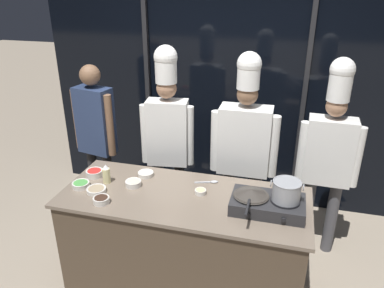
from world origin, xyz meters
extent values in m
plane|color=gray|center=(0.00, 0.00, 0.00)|extent=(24.00, 24.00, 0.00)
cube|color=black|center=(0.00, 1.59, 1.35)|extent=(4.18, 0.04, 2.70)
cube|color=#232326|center=(-0.89, 1.55, 1.35)|extent=(0.05, 0.05, 2.70)
cube|color=#232326|center=(0.89, 1.55, 1.35)|extent=(0.05, 0.05, 2.70)
cube|color=#4C3D2D|center=(0.00, 0.00, 0.44)|extent=(1.94, 0.78, 0.87)
cube|color=#756656|center=(0.00, 0.00, 0.89)|extent=(2.00, 0.82, 0.03)
cube|color=#28282B|center=(0.66, -0.03, 0.95)|extent=(0.55, 0.33, 0.10)
cylinder|color=black|center=(0.54, -0.03, 1.01)|extent=(0.22, 0.22, 0.01)
cylinder|color=black|center=(0.54, -0.20, 0.95)|extent=(0.03, 0.01, 0.03)
cylinder|color=black|center=(0.79, -0.03, 1.01)|extent=(0.22, 0.22, 0.01)
cylinder|color=black|center=(0.79, -0.20, 0.95)|extent=(0.03, 0.01, 0.03)
cylinder|color=#38332D|center=(0.54, -0.03, 1.02)|extent=(0.25, 0.25, 0.01)
cone|color=#38332D|center=(0.54, -0.03, 1.04)|extent=(0.27, 0.27, 0.05)
cylinder|color=black|center=(0.54, -0.26, 1.05)|extent=(0.02, 0.20, 0.02)
cylinder|color=#93969B|center=(0.79, -0.03, 1.09)|extent=(0.20, 0.20, 0.15)
torus|color=#93969B|center=(0.79, -0.03, 1.16)|extent=(0.21, 0.21, 0.01)
torus|color=#93969B|center=(0.67, -0.03, 1.13)|extent=(0.01, 0.05, 0.05)
torus|color=#93969B|center=(0.90, -0.03, 1.13)|extent=(0.01, 0.05, 0.05)
cylinder|color=beige|center=(-0.70, 0.04, 0.97)|extent=(0.07, 0.07, 0.13)
cone|color=white|center=(-0.70, 0.04, 1.05)|extent=(0.06, 0.06, 0.04)
cylinder|color=silver|center=(-0.59, -0.26, 0.92)|extent=(0.13, 0.13, 0.05)
torus|color=silver|center=(-0.59, -0.26, 0.95)|extent=(0.13, 0.13, 0.01)
cylinder|color=#382319|center=(-0.59, -0.26, 0.94)|extent=(0.10, 0.10, 0.03)
cylinder|color=silver|center=(-0.85, 0.11, 0.93)|extent=(0.15, 0.15, 0.05)
torus|color=silver|center=(-0.85, 0.11, 0.96)|extent=(0.15, 0.15, 0.01)
cylinder|color=red|center=(-0.85, 0.11, 0.94)|extent=(0.12, 0.12, 0.03)
cylinder|color=silver|center=(-0.42, 0.24, 0.92)|extent=(0.14, 0.14, 0.03)
torus|color=silver|center=(-0.42, 0.24, 0.94)|extent=(0.14, 0.14, 0.01)
cylinder|color=silver|center=(-0.42, 0.24, 0.93)|extent=(0.11, 0.11, 0.02)
cylinder|color=silver|center=(-0.46, 0.04, 0.92)|extent=(0.13, 0.13, 0.05)
torus|color=silver|center=(-0.46, 0.04, 0.95)|extent=(0.13, 0.13, 0.01)
cylinder|color=beige|center=(-0.46, 0.04, 0.94)|extent=(0.11, 0.11, 0.03)
cylinder|color=silver|center=(0.12, 0.07, 0.92)|extent=(0.09, 0.09, 0.04)
torus|color=silver|center=(0.12, 0.07, 0.94)|extent=(0.09, 0.09, 0.01)
cylinder|color=#E0C689|center=(0.12, 0.07, 0.93)|extent=(0.08, 0.08, 0.02)
cylinder|color=silver|center=(-0.87, -0.09, 0.92)|extent=(0.14, 0.14, 0.04)
torus|color=silver|center=(-0.87, -0.09, 0.94)|extent=(0.15, 0.15, 0.01)
cylinder|color=#4C9E47|center=(-0.87, -0.09, 0.93)|extent=(0.12, 0.12, 0.02)
cylinder|color=silver|center=(-0.71, -0.12, 0.92)|extent=(0.16, 0.16, 0.03)
torus|color=silver|center=(-0.71, -0.12, 0.93)|extent=(0.16, 0.16, 0.01)
cylinder|color=#9E896B|center=(-0.71, -0.12, 0.93)|extent=(0.13, 0.13, 0.02)
cube|color=#B2B5BA|center=(0.09, 0.24, 0.91)|extent=(0.14, 0.06, 0.01)
ellipsoid|color=#B2B5BA|center=(0.19, 0.28, 0.91)|extent=(0.07, 0.06, 0.02)
cylinder|color=#232326|center=(-1.04, 0.68, 0.42)|extent=(0.10, 0.10, 0.84)
cylinder|color=#232326|center=(-1.24, 0.72, 0.42)|extent=(0.10, 0.10, 0.84)
cube|color=navy|center=(-1.14, 0.70, 1.19)|extent=(0.40, 0.26, 0.68)
cylinder|color=brown|center=(-0.94, 0.63, 1.18)|extent=(0.07, 0.07, 0.63)
cylinder|color=brown|center=(-1.35, 0.71, 1.18)|extent=(0.07, 0.07, 0.63)
sphere|color=brown|center=(-1.14, 0.70, 1.65)|extent=(0.20, 0.20, 0.20)
cylinder|color=#232326|center=(-0.27, 0.75, 0.40)|extent=(0.10, 0.10, 0.80)
cylinder|color=#232326|center=(-0.48, 0.72, 0.40)|extent=(0.10, 0.10, 0.80)
cube|color=white|center=(-0.38, 0.74, 1.13)|extent=(0.42, 0.26, 0.65)
cylinder|color=white|center=(-0.15, 0.74, 1.11)|extent=(0.08, 0.08, 0.60)
cylinder|color=white|center=(-0.59, 0.67, 1.11)|extent=(0.08, 0.08, 0.60)
sphere|color=#A87A5B|center=(-0.38, 0.74, 1.57)|extent=(0.19, 0.19, 0.19)
cylinder|color=white|center=(-0.38, 0.74, 1.74)|extent=(0.20, 0.20, 0.24)
sphere|color=white|center=(-0.38, 0.74, 1.86)|extent=(0.22, 0.22, 0.22)
cylinder|color=#4C4C51|center=(0.50, 0.76, 0.40)|extent=(0.12, 0.12, 0.80)
cylinder|color=#4C4C51|center=(0.24, 0.75, 0.40)|extent=(0.12, 0.12, 0.80)
cube|color=white|center=(0.37, 0.75, 1.12)|extent=(0.48, 0.25, 0.64)
cylinder|color=white|center=(0.64, 0.72, 1.10)|extent=(0.10, 0.10, 0.59)
cylinder|color=white|center=(0.11, 0.71, 1.10)|extent=(0.10, 0.10, 0.59)
sphere|color=brown|center=(0.37, 0.75, 1.56)|extent=(0.19, 0.19, 0.19)
cylinder|color=white|center=(0.37, 0.75, 1.72)|extent=(0.20, 0.20, 0.22)
sphere|color=white|center=(0.37, 0.75, 1.83)|extent=(0.22, 0.22, 0.22)
cylinder|color=#4C4C51|center=(1.25, 0.80, 0.38)|extent=(0.11, 0.11, 0.77)
cylinder|color=#4C4C51|center=(1.02, 0.81, 0.38)|extent=(0.11, 0.11, 0.77)
cube|color=white|center=(1.14, 0.81, 1.07)|extent=(0.42, 0.23, 0.62)
cylinder|color=white|center=(1.37, 0.77, 1.06)|extent=(0.08, 0.08, 0.57)
cylinder|color=white|center=(0.90, 0.78, 1.06)|extent=(0.08, 0.08, 0.57)
sphere|color=#A87A5B|center=(1.14, 0.81, 1.50)|extent=(0.18, 0.18, 0.18)
cylinder|color=white|center=(1.14, 0.81, 1.68)|extent=(0.19, 0.19, 0.27)
sphere|color=white|center=(1.14, 0.81, 1.81)|extent=(0.21, 0.21, 0.21)
camera|label=1|loc=(0.73, -2.47, 2.49)|focal=35.00mm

